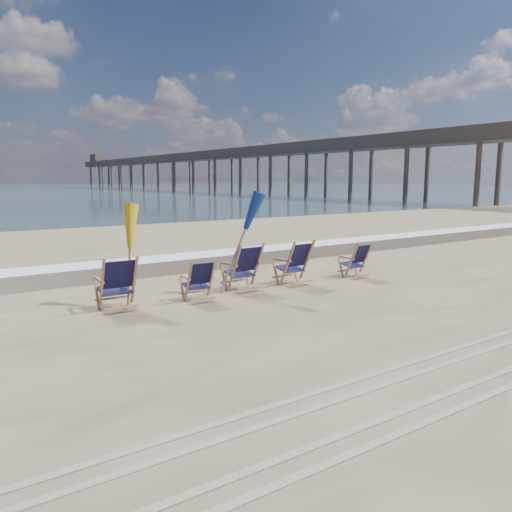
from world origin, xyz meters
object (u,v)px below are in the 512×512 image
at_px(beach_chair_1, 212,279).
at_px(beach_chair_4, 366,259).
at_px(beach_chair_0, 134,282).
at_px(fishing_pier, 207,167).
at_px(beach_chair_2, 258,266).
at_px(umbrella_blue, 238,211).
at_px(umbrella_yellow, 129,231).
at_px(beach_chair_3, 307,261).

xyz_separation_m(beach_chair_1, beach_chair_4, (4.55, 0.01, 0.01)).
height_order(beach_chair_0, beach_chair_1, beach_chair_0).
distance_m(beach_chair_1, fishing_pier, 81.55).
height_order(beach_chair_2, umbrella_blue, umbrella_blue).
height_order(beach_chair_2, fishing_pier, fishing_pier).
distance_m(beach_chair_2, umbrella_yellow, 3.09).
relative_size(umbrella_yellow, umbrella_blue, 0.86).
distance_m(beach_chair_0, fishing_pier, 82.11).
bearing_deg(beach_chair_4, beach_chair_0, -4.69).
xyz_separation_m(beach_chair_3, fishing_pier, (36.20, 71.35, 4.10)).
xyz_separation_m(beach_chair_3, umbrella_blue, (-1.87, 0.13, 1.27)).
xyz_separation_m(beach_chair_0, beach_chair_2, (2.95, 0.09, 0.01)).
xyz_separation_m(beach_chair_1, umbrella_yellow, (-1.56, 0.50, 1.06)).
xyz_separation_m(beach_chair_2, fishing_pier, (37.56, 71.22, 4.09)).
bearing_deg(beach_chair_3, fishing_pier, -121.19).
distance_m(beach_chair_0, beach_chair_2, 2.95).
bearing_deg(umbrella_yellow, beach_chair_3, -4.17).
relative_size(beach_chair_0, umbrella_blue, 0.47).
height_order(umbrella_yellow, fishing_pier, fishing_pier).
xyz_separation_m(beach_chair_0, beach_chair_3, (4.31, -0.04, 0.00)).
distance_m(beach_chair_3, beach_chair_4, 1.83).
distance_m(beach_chair_3, fishing_pier, 80.11).
bearing_deg(fishing_pier, beach_chair_2, -117.81).
bearing_deg(beach_chair_0, beach_chair_1, 174.39).
bearing_deg(beach_chair_1, beach_chair_0, -4.74).
bearing_deg(beach_chair_2, beach_chair_1, 10.54).
bearing_deg(beach_chair_3, beach_chair_4, 170.12).
distance_m(beach_chair_3, umbrella_yellow, 4.41).
height_order(beach_chair_3, beach_chair_4, beach_chair_3).
height_order(umbrella_blue, fishing_pier, fishing_pier).
distance_m(beach_chair_0, umbrella_blue, 2.75).
bearing_deg(beach_chair_3, beach_chair_2, -9.77).
bearing_deg(beach_chair_2, umbrella_blue, -2.56).
height_order(beach_chair_4, umbrella_blue, umbrella_blue).
bearing_deg(beach_chair_1, umbrella_blue, -156.18).
xyz_separation_m(beach_chair_3, umbrella_yellow, (-4.29, 0.31, 0.96)).
relative_size(beach_chair_2, beach_chair_4, 1.19).
distance_m(beach_chair_2, beach_chair_4, 3.20).
bearing_deg(beach_chair_0, beach_chair_3, -177.93).
distance_m(beach_chair_4, umbrella_blue, 3.95).
distance_m(umbrella_yellow, umbrella_blue, 2.44).
bearing_deg(beach_chair_2, beach_chair_0, -0.73).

